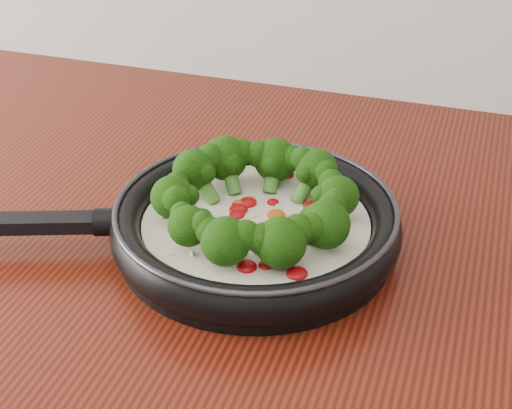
% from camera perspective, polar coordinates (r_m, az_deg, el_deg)
% --- Properties ---
extents(skillet, '(0.49, 0.38, 0.09)m').
position_cam_1_polar(skillet, '(0.77, -0.18, -1.08)').
color(skillet, black).
rests_on(skillet, counter).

